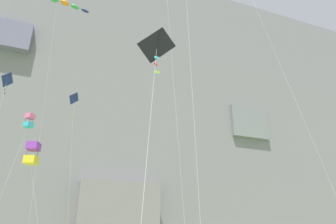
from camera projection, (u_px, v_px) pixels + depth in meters
name	position (u px, v px, depth m)	size (l,w,h in m)	color
cliff_face	(115.00, 106.00, 73.36)	(180.00, 25.11, 68.12)	gray
kite_box_far_right	(32.00, 153.00, 26.63)	(3.47, 1.94, 11.52)	purple
kite_diamond_upper_right	(156.00, 47.00, 18.34)	(3.51, 5.54, 15.54)	black
kite_diamond_low_right	(6.00, 83.00, 32.80)	(1.33, 6.83, 20.86)	navy
kite_box_front_field	(29.00, 121.00, 37.84)	(2.36, 6.29, 18.33)	pink
kite_windsock_high_center	(64.00, 3.00, 42.84)	(5.70, 3.53, 35.18)	green
kite_diamond_mid_right	(74.00, 103.00, 37.94)	(2.08, 3.41, 21.14)	navy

